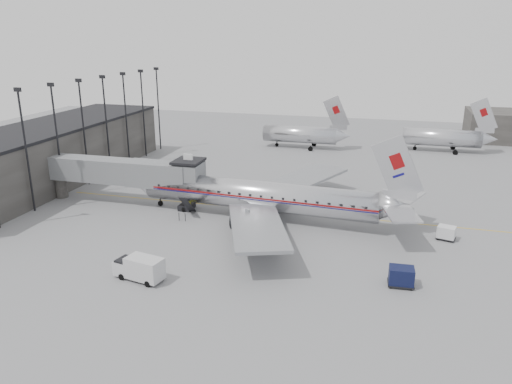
% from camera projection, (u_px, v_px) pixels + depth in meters
% --- Properties ---
extents(ground, '(160.00, 160.00, 0.00)m').
position_uv_depth(ground, '(250.00, 226.00, 57.51)').
color(ground, slate).
rests_on(ground, ground).
extents(terminal, '(12.00, 46.00, 8.00)m').
position_uv_depth(terminal, '(48.00, 155.00, 74.02)').
color(terminal, '#32302E').
rests_on(terminal, ground).
extents(apron_line, '(60.00, 0.15, 0.01)m').
position_uv_depth(apron_line, '(286.00, 212.00, 62.26)').
color(apron_line, gold).
rests_on(apron_line, ground).
extents(jet_bridge, '(21.00, 6.20, 7.10)m').
position_uv_depth(jet_bridge, '(132.00, 173.00, 63.79)').
color(jet_bridge, '#5C5E61').
rests_on(jet_bridge, ground).
extents(floodlight_masts, '(0.90, 42.25, 15.25)m').
position_uv_depth(floodlight_masts, '(95.00, 124.00, 73.80)').
color(floodlight_masts, black).
rests_on(floodlight_masts, ground).
extents(distant_aircraft_near, '(16.39, 3.20, 10.26)m').
position_uv_depth(distant_aircraft_near, '(301.00, 134.00, 95.68)').
color(distant_aircraft_near, silver).
rests_on(distant_aircraft_near, ground).
extents(distant_aircraft_mid, '(16.39, 3.20, 10.26)m').
position_uv_depth(distant_aircraft_mid, '(442.00, 137.00, 92.81)').
color(distant_aircraft_mid, silver).
rests_on(distant_aircraft_mid, ground).
extents(airliner, '(35.74, 33.03, 11.30)m').
position_uv_depth(airliner, '(264.00, 196.00, 59.12)').
color(airliner, silver).
rests_on(airliner, ground).
extents(service_van, '(4.97, 2.69, 2.21)m').
position_uv_depth(service_van, '(139.00, 268.00, 44.89)').
color(service_van, '#BAB9BC').
rests_on(service_van, ground).
extents(baggage_cart_navy, '(2.33, 1.83, 1.76)m').
position_uv_depth(baggage_cart_navy, '(401.00, 276.00, 43.82)').
color(baggage_cart_navy, black).
rests_on(baggage_cart_navy, ground).
extents(baggage_cart_white, '(2.22, 1.90, 1.49)m').
position_uv_depth(baggage_cart_white, '(446.00, 233.00, 53.69)').
color(baggage_cart_white, silver).
rests_on(baggage_cart_white, ground).
extents(ramp_worker, '(0.86, 0.75, 1.98)m').
position_uv_depth(ramp_worker, '(189.00, 204.00, 62.14)').
color(ramp_worker, '#BEC417').
rests_on(ramp_worker, ground).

